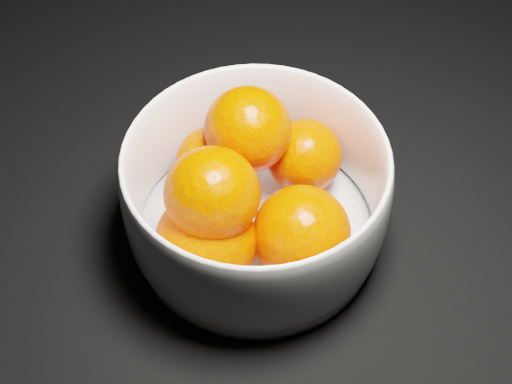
{
  "coord_description": "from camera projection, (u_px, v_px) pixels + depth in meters",
  "views": [
    {
      "loc": [
        0.24,
        -0.62,
        0.51
      ],
      "look_at": [
        0.25,
        -0.25,
        0.06
      ],
      "focal_mm": 50.0,
      "sensor_mm": 36.0,
      "label": 1
    }
  ],
  "objects": [
    {
      "name": "orange_pile",
      "position": [
        247.0,
        194.0,
        0.58
      ],
      "size": [
        0.16,
        0.16,
        0.12
      ],
      "color": "#FF4000",
      "rests_on": "bowl"
    },
    {
      "name": "ground",
      "position": [
        23.0,
        56.0,
        0.78
      ],
      "size": [
        3.0,
        3.0,
        0.0
      ],
      "primitive_type": "cube",
      "color": "black",
      "rests_on": "ground"
    },
    {
      "name": "bowl",
      "position": [
        256.0,
        196.0,
        0.59
      ],
      "size": [
        0.22,
        0.22,
        0.11
      ],
      "rotation": [
        0.0,
        0.0,
        -0.2
      ],
      "color": "white",
      "rests_on": "ground"
    }
  ]
}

